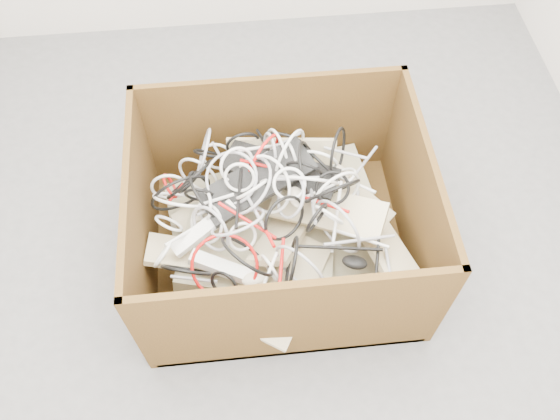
{
  "coord_description": "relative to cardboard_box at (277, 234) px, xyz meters",
  "views": [
    {
      "loc": [
        -0.14,
        -1.19,
        2.17
      ],
      "look_at": [
        -0.02,
        0.02,
        0.3
      ],
      "focal_mm": 37.23,
      "sensor_mm": 36.0,
      "label": 1
    }
  ],
  "objects": [
    {
      "name": "cable_tangle",
      "position": [
        -0.06,
        0.03,
        0.25
      ],
      "size": [
        0.95,
        0.79,
        0.4
      ],
      "color": "silver",
      "rests_on": "keyboard_pile"
    },
    {
      "name": "vga_plug",
      "position": [
        0.35,
        -0.05,
        0.19
      ],
      "size": [
        0.05,
        0.05,
        0.03
      ],
      "primitive_type": "cube",
      "rotation": [
        0.09,
        0.14,
        -0.21
      ],
      "color": "#0B1DAF",
      "rests_on": "keyboard_pile"
    },
    {
      "name": "power_strip_right",
      "position": [
        -0.21,
        -0.22,
        0.16
      ],
      "size": [
        0.26,
        0.15,
        0.09
      ],
      "primitive_type": "cube",
      "rotation": [
        -0.1,
        0.17,
        -0.4
      ],
      "color": "white",
      "rests_on": "keyboard_pile"
    },
    {
      "name": "power_strip_left",
      "position": [
        -0.27,
        -0.08,
        0.21
      ],
      "size": [
        0.26,
        0.18,
        0.11
      ],
      "primitive_type": "cube",
      "rotation": [
        0.14,
        -0.26,
        0.53
      ],
      "color": "white",
      "rests_on": "keyboard_pile"
    },
    {
      "name": "room_shell",
      "position": [
        0.04,
        0.0,
        1.09
      ],
      "size": [
        3.04,
        3.04,
        2.5
      ],
      "color": "beige",
      "rests_on": "ground"
    },
    {
      "name": "cardboard_box",
      "position": [
        0.0,
        0.0,
        0.0
      ],
      "size": [
        1.08,
        0.9,
        0.59
      ],
      "color": "#36220D",
      "rests_on": "ground"
    },
    {
      "name": "mice_scatter",
      "position": [
        0.02,
        -0.03,
        0.2
      ],
      "size": [
        0.65,
        0.51,
        0.17
      ],
      "color": "#C2B69C",
      "rests_on": "keyboard_pile"
    },
    {
      "name": "keyboard_pile",
      "position": [
        0.04,
        0.01,
        0.13
      ],
      "size": [
        1.0,
        0.84,
        0.35
      ],
      "color": "beige",
      "rests_on": "cardboard_box"
    },
    {
      "name": "ground",
      "position": [
        0.04,
        0.0,
        -0.16
      ],
      "size": [
        3.0,
        3.0,
        0.0
      ],
      "primitive_type": "plane",
      "color": "#555557",
      "rests_on": "ground"
    }
  ]
}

